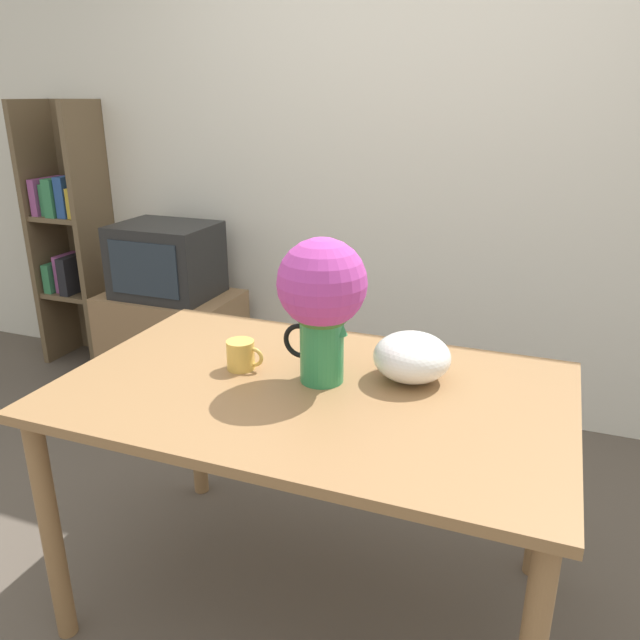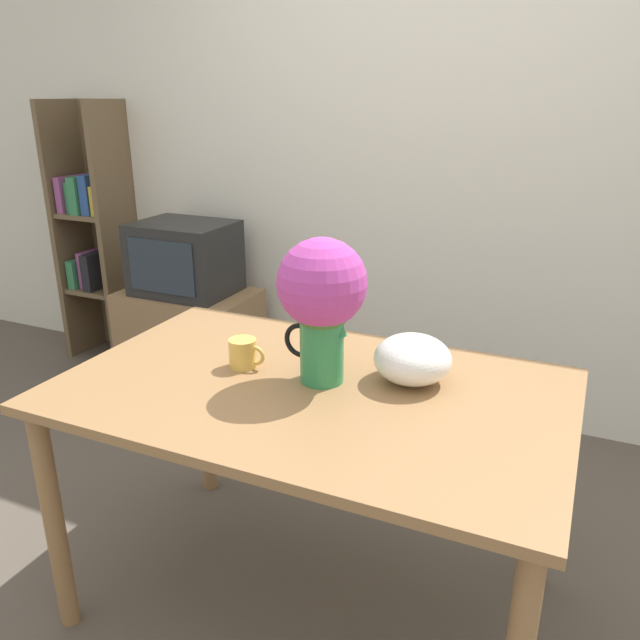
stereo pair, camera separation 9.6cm
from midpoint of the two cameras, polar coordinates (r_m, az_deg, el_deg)
name	(u,v)px [view 2 (the right image)]	position (r m, az deg, el deg)	size (l,w,h in m)	color
ground_plane	(286,602)	(2.29, -1.80, -24.38)	(12.00, 12.00, 0.00)	brown
wall_back	(433,160)	(3.17, 11.18, 14.18)	(8.00, 0.05, 2.60)	silver
table	(312,416)	(1.88, 0.72, -8.78)	(1.47, 0.92, 0.80)	olive
flower_vase	(322,296)	(1.77, 1.72, 2.22)	(0.26, 0.26, 0.43)	#2D844C
coffee_mug	(244,353)	(1.95, -5.60, -3.06)	(0.12, 0.09, 0.09)	gold
white_bowl	(413,359)	(1.86, 9.93, -3.55)	(0.23, 0.23, 0.14)	white
tv_stand	(191,340)	(3.61, -10.95, -1.80)	(0.73, 0.47, 0.57)	#8E6B47
tv_set	(185,258)	(3.46, -11.49, 5.57)	(0.52, 0.41, 0.39)	black
bookshelf	(96,232)	(4.10, -19.15, 7.59)	(0.41, 0.32, 1.57)	brown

